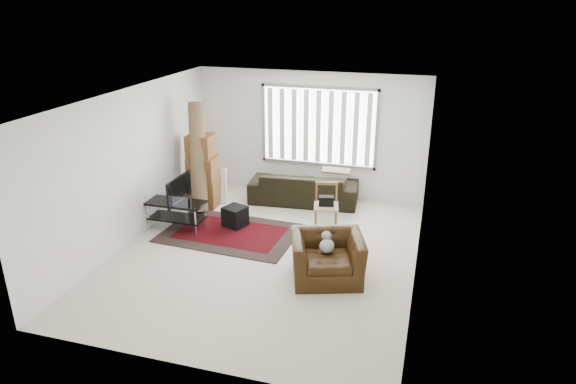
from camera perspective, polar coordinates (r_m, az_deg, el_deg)
name	(u,v)px	position (r m, az deg, el deg)	size (l,w,h in m)	color
room	(276,147)	(8.70, -1.30, 4.99)	(6.00, 6.02, 2.71)	beige
persian_rug	(230,233)	(9.67, -6.44, -4.54)	(2.54, 1.76, 0.02)	black
tv_stand	(176,209)	(9.90, -12.29, -1.87)	(1.08, 0.49, 0.54)	black
tv	(175,189)	(9.75, -12.47, 0.31)	(0.88, 0.11, 0.50)	black
subwoofer	(235,216)	(9.86, -5.90, -2.70)	(0.38, 0.38, 0.38)	black
moving_boxes	(203,173)	(10.80, -9.44, 2.09)	(0.65, 0.60, 1.52)	brown
white_flatpack	(213,185)	(11.04, -8.32, 0.73)	(0.58, 0.08, 0.74)	silver
rolled_rug	(198,157)	(10.53, -9.95, 3.84)	(0.33, 0.33, 2.20)	brown
sofa	(304,183)	(10.89, 1.78, 1.04)	(2.28, 0.99, 0.88)	black
side_chair	(326,204)	(9.73, 4.27, -1.34)	(0.54, 0.54, 0.85)	#978663
armchair	(327,254)	(8.03, 4.35, -6.92)	(1.35, 1.26, 0.82)	#331D0A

